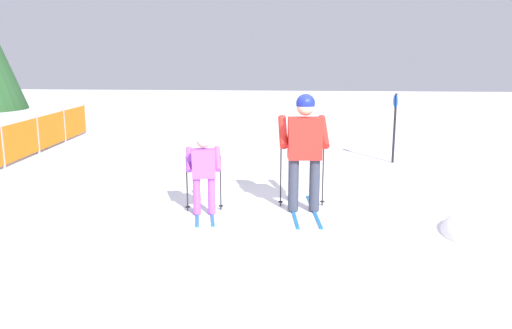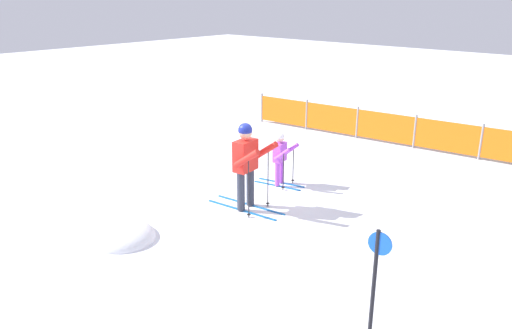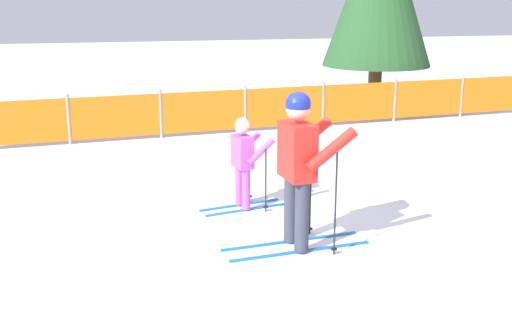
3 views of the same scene
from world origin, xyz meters
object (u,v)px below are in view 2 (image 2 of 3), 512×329
at_px(skier_adult, 247,159).
at_px(safety_fence, 447,137).
at_px(skier_child, 281,155).
at_px(trail_marker, 375,275).

xyz_separation_m(skier_adult, safety_fence, (1.53, 5.99, -0.56)).
bearing_deg(skier_child, trail_marker, -51.34).
distance_m(skier_adult, safety_fence, 6.21).
bearing_deg(trail_marker, skier_adult, 152.91).
height_order(safety_fence, trail_marker, trail_marker).
bearing_deg(skier_adult, safety_fence, 69.62).
height_order(skier_child, safety_fence, skier_child).
xyz_separation_m(skier_adult, skier_child, (-0.30, 1.41, -0.33)).
height_order(skier_child, trail_marker, trail_marker).
bearing_deg(skier_child, safety_fence, 56.28).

